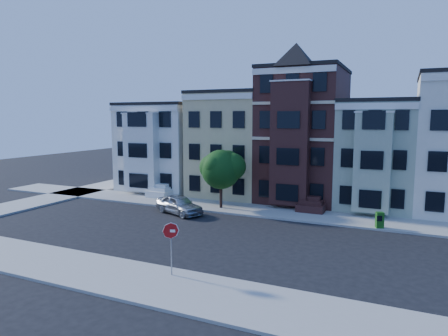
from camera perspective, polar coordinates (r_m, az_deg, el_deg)
The scene contains 13 objects.
ground at distance 25.64m, azimuth 3.44°, elevation -10.47°, with size 120.00×120.00×0.00m, color black.
far_sidewalk at distance 32.94m, azimuth 8.48°, elevation -6.39°, with size 60.00×4.00×0.15m, color #9E9B93.
near_sidewalk at distance 18.85m, azimuth -5.73°, elevation -16.99°, with size 60.00×4.00×0.15m, color #9E9B93.
cross_sidewalk at distance 39.04m, azimuth -28.43°, elevation -5.05°, with size 4.00×60.00×0.15m, color #9E9B93.
house_white at distance 44.34m, azimuth -7.97°, elevation 2.92°, with size 8.00×9.00×9.00m, color white.
house_yellow at distance 40.59m, azimuth 1.62°, elevation 3.30°, with size 7.00×9.00×10.00m, color #CFB980.
house_brown at distance 38.36m, azimuth 11.33°, elevation 4.42°, with size 7.00×9.00×12.00m, color #391917.
house_green at distance 37.53m, azimuth 20.99°, elevation 1.73°, with size 6.00×9.00×9.00m, color #9FAD93.
street_tree at distance 33.65m, azimuth -0.44°, elevation -0.59°, with size 5.26×5.26×6.12m, color #1B5416, non-canonical shape.
parked_car at distance 32.69m, azimuth -6.45°, elevation -5.20°, with size 1.83×4.55×1.55m, color #AAAEB3.
newspaper_box at distance 30.01m, azimuth 21.34°, elevation -6.93°, with size 0.50×0.44×1.11m, color #1D6017.
fire_hydrant at distance 35.03m, azimuth -7.18°, elevation -4.90°, with size 0.22×0.22×0.62m, color beige.
stop_sign at distance 19.84m, azimuth -7.55°, elevation -10.92°, with size 0.82×0.11×2.97m, color #A20C0D, non-canonical shape.
Camera 1 is at (8.72, -22.82, 7.80)m, focal length 32.00 mm.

